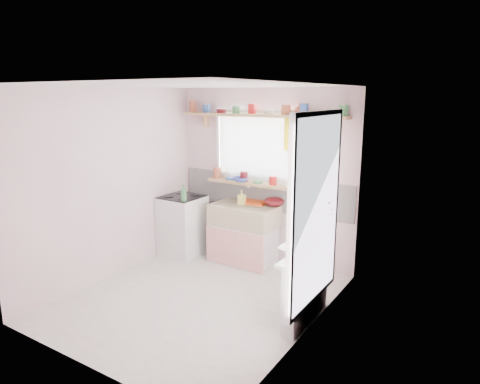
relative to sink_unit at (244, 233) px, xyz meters
The scene contains 19 objects.
room 1.31m from the sink_unit, 28.17° to the right, with size 3.20×3.20×3.20m.
sink_unit is the anchor object (origin of this frame).
cooker 0.98m from the sink_unit, 165.62° to the right, with size 0.58×0.58×0.93m.
radiator_ledge 1.82m from the sink_unit, 37.05° to the right, with size 0.22×0.95×0.78m.
windowsill 0.73m from the sink_unit, 90.00° to the left, with size 1.40×0.22×0.04m, color tan.
pine_shelf 1.70m from the sink_unit, 49.64° to the left, with size 2.52×0.24×0.04m, color tan.
shelf_crockery 1.78m from the sink_unit, 54.29° to the left, with size 2.47×0.11×0.12m.
sill_crockery 0.81m from the sink_unit, 104.89° to the left, with size 1.35×0.11×0.12m.
dish_tray 0.48m from the sink_unit, 74.24° to the left, with size 0.37×0.28×0.04m, color #E54914.
colander 0.65m from the sink_unit, 28.84° to the left, with size 0.29×0.29×0.13m, color #560E14.
jade_plant 1.64m from the sink_unit, 27.02° to the right, with size 0.46×0.40×0.52m, color #2C6829.
fruit_bowl 1.85m from the sink_unit, 41.28° to the right, with size 0.33×0.33×0.08m, color silver.
herb_pot 1.72m from the sink_unit, 35.23° to the right, with size 0.10×0.07×0.19m, color #2E6E2C.
soap_bottle_sink 0.53m from the sink_unit, 157.33° to the left, with size 0.10×0.10×0.21m, color #E8D467.
sill_cup 0.94m from the sink_unit, 151.86° to the left, with size 0.13×0.13×0.11m, color beige.
sill_bowl 0.78m from the sink_unit, 137.53° to the left, with size 0.21×0.21×0.07m, color #3549AC.
shelf_vase 1.94m from the sink_unit, 18.29° to the left, with size 0.14×0.14×0.15m, color #A14731.
cooker_bottle 1.05m from the sink_unit, 147.59° to the right, with size 0.09×0.09×0.24m, color #3B7748.
fruit 1.86m from the sink_unit, 41.01° to the right, with size 0.20×0.14×0.10m.
Camera 1 is at (2.96, -3.76, 2.39)m, focal length 32.00 mm.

